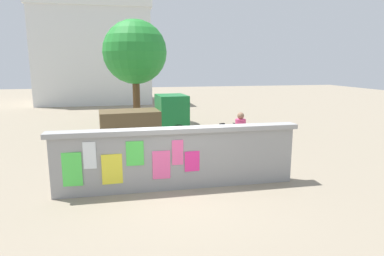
{
  "coord_description": "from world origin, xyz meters",
  "views": [
    {
      "loc": [
        -1.29,
        -7.96,
        3.14
      ],
      "look_at": [
        0.71,
        1.69,
        1.22
      ],
      "focal_mm": 30.86,
      "sensor_mm": 36.0,
      "label": 1
    }
  ],
  "objects_px": {
    "motorcycle": "(182,146)",
    "bicycle_near": "(96,155)",
    "person_walking": "(240,132)",
    "auto_rickshaw_truck": "(149,118)",
    "bicycle_far": "(225,138)",
    "tree_roadside": "(135,52)"
  },
  "relations": [
    {
      "from": "bicycle_far",
      "to": "tree_roadside",
      "type": "height_order",
      "value": "tree_roadside"
    },
    {
      "from": "motorcycle",
      "to": "bicycle_near",
      "type": "distance_m",
      "value": 2.77
    },
    {
      "from": "person_walking",
      "to": "motorcycle",
      "type": "bearing_deg",
      "value": 160.93
    },
    {
      "from": "tree_roadside",
      "to": "motorcycle",
      "type": "bearing_deg",
      "value": -81.03
    },
    {
      "from": "bicycle_near",
      "to": "bicycle_far",
      "type": "distance_m",
      "value": 4.89
    },
    {
      "from": "motorcycle",
      "to": "tree_roadside",
      "type": "relative_size",
      "value": 0.35
    },
    {
      "from": "tree_roadside",
      "to": "bicycle_near",
      "type": "bearing_deg",
      "value": -101.57
    },
    {
      "from": "auto_rickshaw_truck",
      "to": "bicycle_near",
      "type": "relative_size",
      "value": 2.18
    },
    {
      "from": "motorcycle",
      "to": "bicycle_near",
      "type": "bearing_deg",
      "value": -173.9
    },
    {
      "from": "auto_rickshaw_truck",
      "to": "person_walking",
      "type": "xyz_separation_m",
      "value": [
        2.65,
        -3.91,
        0.09
      ]
    },
    {
      "from": "auto_rickshaw_truck",
      "to": "motorcycle",
      "type": "bearing_deg",
      "value": -75.7
    },
    {
      "from": "bicycle_near",
      "to": "tree_roadside",
      "type": "height_order",
      "value": "tree_roadside"
    },
    {
      "from": "auto_rickshaw_truck",
      "to": "bicycle_far",
      "type": "distance_m",
      "value": 3.48
    },
    {
      "from": "bicycle_far",
      "to": "tree_roadside",
      "type": "relative_size",
      "value": 0.31
    },
    {
      "from": "motorcycle",
      "to": "person_walking",
      "type": "xyz_separation_m",
      "value": [
        1.81,
        -0.63,
        0.52
      ]
    },
    {
      "from": "tree_roadside",
      "to": "person_walking",
      "type": "bearing_deg",
      "value": -69.67
    },
    {
      "from": "motorcycle",
      "to": "tree_roadside",
      "type": "height_order",
      "value": "tree_roadside"
    },
    {
      "from": "auto_rickshaw_truck",
      "to": "person_walking",
      "type": "height_order",
      "value": "auto_rickshaw_truck"
    },
    {
      "from": "auto_rickshaw_truck",
      "to": "bicycle_far",
      "type": "bearing_deg",
      "value": -37.29
    },
    {
      "from": "bicycle_far",
      "to": "person_walking",
      "type": "distance_m",
      "value": 1.93
    },
    {
      "from": "auto_rickshaw_truck",
      "to": "person_walking",
      "type": "bearing_deg",
      "value": -55.87
    },
    {
      "from": "bicycle_near",
      "to": "motorcycle",
      "type": "bearing_deg",
      "value": 6.1
    }
  ]
}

